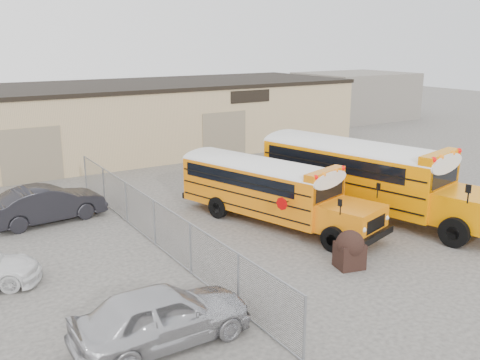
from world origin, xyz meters
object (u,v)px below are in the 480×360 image
school_bus_left (178,165)px  tarp_bundle (350,249)px  school_bus_right (254,150)px  car_dark (47,204)px  car_silver (162,315)px

school_bus_left → tarp_bundle: school_bus_left is taller
school_bus_left → school_bus_right: bearing=-1.0°
school_bus_left → tarp_bundle: size_ratio=7.22×
school_bus_left → school_bus_right: size_ratio=0.83×
school_bus_left → car_dark: size_ratio=2.01×
car_silver → car_dark: (-0.31, 11.32, -0.00)m
school_bus_right → car_silver: size_ratio=2.49×
school_bus_left → car_dark: (-6.37, -0.46, -0.79)m
car_silver → school_bus_right: bearing=-41.9°
school_bus_right → car_silver: 15.72m
school_bus_left → school_bus_right: (4.37, -0.08, 0.31)m
tarp_bundle → car_dark: (-7.63, 10.34, 0.11)m
school_bus_right → car_silver: school_bus_right is taller
tarp_bundle → car_dark: size_ratio=0.28×
car_dark → school_bus_right: bearing=-94.6°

